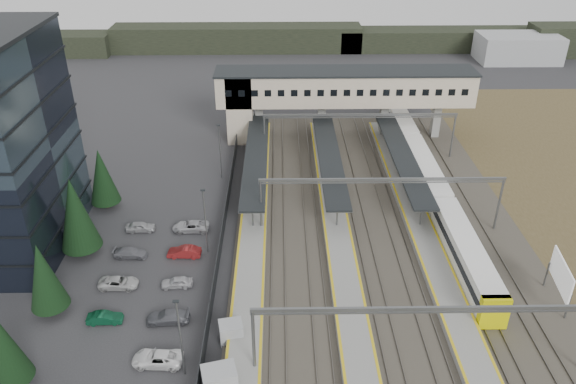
{
  "coord_description": "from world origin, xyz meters",
  "views": [
    {
      "loc": [
        0.34,
        -42.38,
        37.14
      ],
      "look_at": [
        1.22,
        16.58,
        4.0
      ],
      "focal_mm": 35.0,
      "sensor_mm": 36.0,
      "label": 1
    }
  ],
  "objects_px": {
    "relay_cabin_far": "(231,332)",
    "billboard": "(561,276)",
    "relay_cabin_near": "(220,380)",
    "train": "(425,174)",
    "footbridge": "(327,91)"
  },
  "relations": [
    {
      "from": "relay_cabin_near",
      "to": "footbridge",
      "type": "distance_m",
      "value": 53.73
    },
    {
      "from": "footbridge",
      "to": "relay_cabin_near",
      "type": "bearing_deg",
      "value": -103.56
    },
    {
      "from": "footbridge",
      "to": "billboard",
      "type": "relative_size",
      "value": 6.92
    },
    {
      "from": "relay_cabin_near",
      "to": "relay_cabin_far",
      "type": "xyz_separation_m",
      "value": [
        0.51,
        5.82,
        -0.2
      ]
    },
    {
      "from": "relay_cabin_far",
      "to": "billboard",
      "type": "distance_m",
      "value": 32.24
    },
    {
      "from": "relay_cabin_near",
      "to": "footbridge",
      "type": "relative_size",
      "value": 0.08
    },
    {
      "from": "relay_cabin_far",
      "to": "train",
      "type": "distance_m",
      "value": 37.81
    },
    {
      "from": "relay_cabin_near",
      "to": "billboard",
      "type": "relative_size",
      "value": 0.55
    },
    {
      "from": "relay_cabin_far",
      "to": "footbridge",
      "type": "height_order",
      "value": "footbridge"
    },
    {
      "from": "relay_cabin_far",
      "to": "relay_cabin_near",
      "type": "bearing_deg",
      "value": -94.97
    },
    {
      "from": "relay_cabin_near",
      "to": "train",
      "type": "relative_size",
      "value": 0.06
    },
    {
      "from": "relay_cabin_near",
      "to": "train",
      "type": "height_order",
      "value": "train"
    },
    {
      "from": "train",
      "to": "billboard",
      "type": "relative_size",
      "value": 9.74
    },
    {
      "from": "relay_cabin_far",
      "to": "footbridge",
      "type": "xyz_separation_m",
      "value": [
        11.99,
        45.99,
        6.96
      ]
    },
    {
      "from": "relay_cabin_far",
      "to": "billboard",
      "type": "relative_size",
      "value": 0.42
    }
  ]
}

